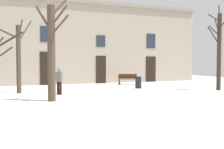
{
  "coord_description": "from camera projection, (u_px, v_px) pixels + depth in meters",
  "views": [
    {
      "loc": [
        -6.03,
        -13.04,
        1.91
      ],
      "look_at": [
        0.0,
        1.98,
        1.16
      ],
      "focal_mm": 44.07,
      "sensor_mm": 36.0,
      "label": 1
    }
  ],
  "objects": [
    {
      "name": "ground_plane",
      "position": [
        126.0,
        98.0,
        14.42
      ],
      "size": [
        38.36,
        38.36,
        0.0
      ],
      "primitive_type": "plane",
      "color": "white"
    },
    {
      "name": "litter_bin",
      "position": [
        138.0,
        82.0,
        19.77
      ],
      "size": [
        0.47,
        0.47,
        0.84
      ],
      "color": "black",
      "rests_on": "ground"
    },
    {
      "name": "person_by_shop_door",
      "position": [
        59.0,
        80.0,
        15.91
      ],
      "size": [
        0.42,
        0.43,
        1.58
      ],
      "rotation": [
        0.0,
        0.0,
        5.45
      ],
      "color": "#350F0F",
      "rests_on": "ground"
    },
    {
      "name": "building_facade",
      "position": [
        77.0,
        41.0,
        23.59
      ],
      "size": [
        23.97,
        0.6,
        7.27
      ],
      "color": "tan",
      "rests_on": "ground"
    },
    {
      "name": "tree_foreground",
      "position": [
        18.0,
        56.0,
        16.58
      ],
      "size": [
        2.56,
        1.12,
        4.47
      ],
      "color": "#4C3D2D",
      "rests_on": "ground"
    },
    {
      "name": "bench_near_lamp",
      "position": [
        128.0,
        79.0,
        22.93
      ],
      "size": [
        1.65,
        0.89,
        0.9
      ],
      "rotation": [
        0.0,
        0.0,
        6.0
      ],
      "color": "#51331E",
      "rests_on": "ground"
    },
    {
      "name": "tree_left_of_center",
      "position": [
        52.0,
        49.0,
        13.27
      ],
      "size": [
        1.7,
        1.83,
        5.17
      ],
      "color": "#4C3D2D",
      "rests_on": "ground"
    },
    {
      "name": "tree_right_of_center",
      "position": [
        219.0,
        49.0,
        18.38
      ],
      "size": [
        1.81,
        2.08,
        5.53
      ],
      "color": "#382B1E",
      "rests_on": "ground"
    }
  ]
}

